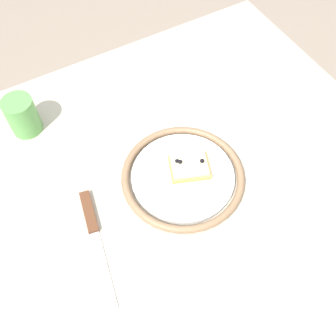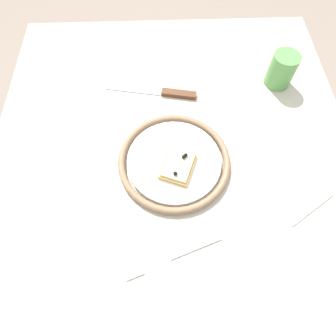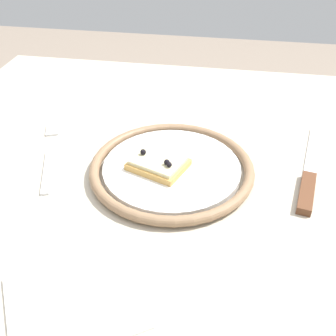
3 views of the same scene
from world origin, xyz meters
TOP-DOWN VIEW (x-y plane):
  - ground_plane at (0.00, 0.00)m, footprint 6.00×6.00m
  - dining_table at (0.00, 0.00)m, footprint 0.98×0.86m
  - plate at (-0.02, 0.00)m, footprint 0.25×0.25m
  - pizza_slice_near at (-0.04, -0.01)m, footprint 0.10×0.09m
  - knife at (0.19, 0.01)m, footprint 0.06×0.24m
  - fork at (-0.23, 0.01)m, footprint 0.08×0.20m
  - cup at (0.22, -0.29)m, footprint 0.07×0.07m
  - napkin at (-0.08, -0.25)m, footprint 0.18×0.18m

SIDE VIEW (x-z plane):
  - ground_plane at x=0.00m, z-range 0.00..0.00m
  - dining_table at x=0.00m, z-range 0.29..1.06m
  - fork at x=-0.23m, z-range 0.78..0.78m
  - napkin at x=-0.08m, z-range 0.78..0.78m
  - knife at x=0.19m, z-range 0.78..0.79m
  - plate at x=-0.02m, z-range 0.78..0.79m
  - pizza_slice_near at x=-0.04m, z-range 0.79..0.81m
  - cup at x=0.22m, z-range 0.78..0.86m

